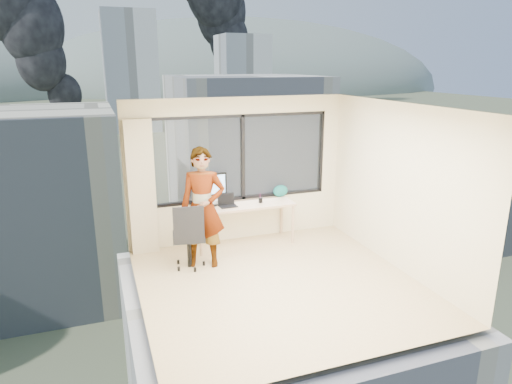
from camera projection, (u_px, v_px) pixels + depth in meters
name	position (u px, v px, depth m)	size (l,w,h in m)	color
floor	(279.00, 283.00, 6.78)	(4.00, 4.00, 0.01)	#CFB886
ceiling	(281.00, 107.00, 6.07)	(4.00, 4.00, 0.01)	white
wall_front	(356.00, 254.00, 4.61)	(4.00, 0.01, 2.60)	beige
wall_left	(134.00, 215.00, 5.78)	(0.01, 4.00, 2.60)	beige
wall_right	(399.00, 187.00, 7.07)	(0.01, 4.00, 2.60)	beige
window_wall	(240.00, 157.00, 8.19)	(3.30, 0.16, 1.55)	black
curtain	(142.00, 188.00, 7.61)	(0.45, 0.14, 2.30)	#C4B599
desk	(244.00, 224.00, 8.18)	(1.80, 0.60, 0.75)	tan
chair	(189.00, 235.00, 7.20)	(0.56, 0.56, 1.10)	black
person	(203.00, 208.00, 7.17)	(0.70, 0.46, 1.93)	#2D2D33
monitor	(211.00, 189.00, 7.95)	(0.58, 0.12, 0.58)	black
game_console	(218.00, 201.00, 8.14)	(0.34, 0.28, 0.08)	white
laptop	(228.00, 201.00, 7.92)	(0.30, 0.32, 0.19)	black
cellphone	(211.00, 209.00, 7.81)	(0.10, 0.05, 0.01)	black
pen_cup	(261.00, 200.00, 8.16)	(0.07, 0.07, 0.09)	black
handbag	(280.00, 191.00, 8.51)	(0.29, 0.15, 0.22)	#0E5551
exterior_ground	(103.00, 131.00, 119.33)	(400.00, 400.00, 0.04)	#515B3D
near_bldg_a	(4.00, 209.00, 32.95)	(16.00, 12.00, 14.00)	beige
near_bldg_b	(245.00, 156.00, 46.73)	(14.00, 13.00, 16.00)	white
near_bldg_c	(453.00, 193.00, 44.32)	(12.00, 10.00, 10.00)	beige
far_tower_b	(131.00, 72.00, 117.84)	(13.00, 13.00, 30.00)	silver
far_tower_c	(243.00, 77.00, 148.49)	(15.00, 15.00, 26.00)	silver
hill_b	(238.00, 88.00, 332.94)	(300.00, 220.00, 96.00)	slate
tree_b	(223.00, 285.00, 26.97)	(7.60, 7.60, 9.00)	#1C4416
tree_c	(322.00, 173.00, 52.60)	(8.40, 8.40, 10.00)	#1C4416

